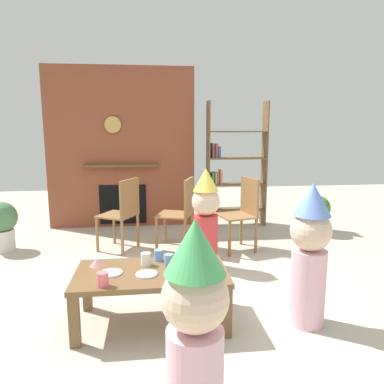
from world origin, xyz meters
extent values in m
plane|color=#BCB29E|center=(0.00, 0.00, 0.00)|extent=(12.00, 12.00, 0.00)
cube|color=brown|center=(-0.67, 2.60, 1.20)|extent=(2.20, 0.18, 2.40)
cube|color=black|center=(-0.67, 2.50, 0.35)|extent=(0.70, 0.02, 0.60)
cube|color=brown|center=(-0.67, 2.46, 0.95)|extent=(1.10, 0.10, 0.04)
cylinder|color=tan|center=(-0.78, 2.48, 1.55)|extent=(0.24, 0.04, 0.24)
cube|color=brown|center=(0.63, 2.40, 0.95)|extent=(0.02, 0.28, 1.90)
cube|color=brown|center=(1.51, 2.40, 0.95)|extent=(0.02, 0.28, 1.90)
cube|color=brown|center=(1.07, 2.40, 0.25)|extent=(0.86, 0.28, 0.02)
cube|color=brown|center=(1.07, 2.40, 0.65)|extent=(0.86, 0.28, 0.02)
cube|color=brown|center=(1.07, 2.40, 1.05)|extent=(0.86, 0.28, 0.02)
cube|color=brown|center=(1.07, 2.40, 1.45)|extent=(0.86, 0.28, 0.02)
cube|color=#B23333|center=(0.69, 2.40, 0.34)|extent=(0.02, 0.20, 0.16)
cube|color=#3359A5|center=(0.73, 2.40, 0.37)|extent=(0.03, 0.20, 0.22)
cube|color=#3F8C4C|center=(0.69, 2.40, 0.75)|extent=(0.03, 0.20, 0.18)
cube|color=gold|center=(0.74, 2.40, 0.75)|extent=(0.03, 0.20, 0.18)
cube|color=#8C4C99|center=(0.77, 2.40, 0.75)|extent=(0.03, 0.20, 0.18)
cube|color=#D87F3F|center=(0.82, 2.40, 0.77)|extent=(0.03, 0.20, 0.21)
cube|color=#4C4C51|center=(0.69, 2.40, 1.17)|extent=(0.03, 0.20, 0.22)
cube|color=#B23333|center=(0.74, 2.40, 1.16)|extent=(0.04, 0.20, 0.21)
cube|color=#3359A5|center=(0.79, 2.40, 1.14)|extent=(0.03, 0.20, 0.17)
cube|color=brown|center=(-0.25, -0.37, 0.40)|extent=(1.16, 0.62, 0.04)
cube|color=brown|center=(-0.79, -0.64, 0.19)|extent=(0.07, 0.07, 0.38)
cube|color=brown|center=(0.28, -0.64, 0.19)|extent=(0.07, 0.07, 0.38)
cube|color=brown|center=(-0.79, -0.11, 0.19)|extent=(0.07, 0.07, 0.38)
cube|color=brown|center=(0.28, -0.11, 0.19)|extent=(0.07, 0.07, 0.38)
cylinder|color=#E5666B|center=(-0.59, -0.61, 0.47)|extent=(0.08, 0.08, 0.10)
cylinder|color=#669EE0|center=(-0.12, -0.29, 0.47)|extent=(0.07, 0.07, 0.10)
cylinder|color=silver|center=(-0.30, -0.25, 0.47)|extent=(0.08, 0.08, 0.10)
cylinder|color=#669EE0|center=(-0.19, -0.15, 0.47)|extent=(0.07, 0.07, 0.09)
cylinder|color=white|center=(-0.29, -0.44, 0.43)|extent=(0.16, 0.16, 0.01)
cylinder|color=white|center=(-0.56, -0.39, 0.43)|extent=(0.17, 0.17, 0.01)
cone|color=pink|center=(-0.69, -0.22, 0.45)|extent=(0.10, 0.10, 0.06)
cube|color=silver|center=(-0.05, -0.44, 0.43)|extent=(0.09, 0.14, 0.01)
sphere|color=beige|center=(-0.06, -1.53, 0.76)|extent=(0.31, 0.31, 0.31)
cone|color=#4CB766|center=(-0.06, -1.53, 1.00)|extent=(0.28, 0.28, 0.25)
cylinder|color=#EAB2C6|center=(0.94, -0.53, 0.30)|extent=(0.27, 0.27, 0.60)
sphere|color=beige|center=(0.94, -0.53, 0.75)|extent=(0.31, 0.31, 0.31)
cone|color=#668CE5|center=(0.94, -0.53, 0.99)|extent=(0.28, 0.28, 0.25)
cylinder|color=#D13838|center=(0.33, 0.71, 0.29)|extent=(0.26, 0.26, 0.58)
sphere|color=beige|center=(0.33, 0.71, 0.73)|extent=(0.30, 0.30, 0.30)
cone|color=#F2D14C|center=(0.33, 0.71, 0.97)|extent=(0.27, 0.27, 0.24)
cube|color=olive|center=(-0.66, 1.43, 0.44)|extent=(0.54, 0.54, 0.02)
cube|color=olive|center=(-0.50, 1.34, 0.68)|extent=(0.22, 0.36, 0.45)
cylinder|color=olive|center=(-0.73, 1.67, 0.21)|extent=(0.04, 0.04, 0.43)
cylinder|color=olive|center=(-0.91, 1.36, 0.21)|extent=(0.04, 0.04, 0.43)
cylinder|color=olive|center=(-0.42, 1.50, 0.21)|extent=(0.04, 0.04, 0.43)
cylinder|color=olive|center=(-0.59, 1.18, 0.21)|extent=(0.04, 0.04, 0.43)
cube|color=olive|center=(0.04, 1.38, 0.44)|extent=(0.51, 0.51, 0.02)
cube|color=olive|center=(0.22, 1.31, 0.68)|extent=(0.16, 0.39, 0.45)
cylinder|color=olive|center=(-0.07, 1.60, 0.21)|extent=(0.04, 0.04, 0.43)
cylinder|color=olive|center=(-0.19, 1.27, 0.21)|extent=(0.04, 0.04, 0.43)
cylinder|color=olive|center=(0.27, 1.49, 0.21)|extent=(0.04, 0.04, 0.43)
cylinder|color=olive|center=(0.15, 1.15, 0.21)|extent=(0.04, 0.04, 0.43)
cube|color=olive|center=(0.79, 1.22, 0.44)|extent=(0.49, 0.49, 0.02)
cube|color=olive|center=(0.97, 1.27, 0.68)|extent=(0.13, 0.39, 0.45)
cylinder|color=olive|center=(0.57, 1.35, 0.21)|extent=(0.04, 0.04, 0.43)
cylinder|color=olive|center=(0.67, 1.00, 0.21)|extent=(0.04, 0.04, 0.43)
cylinder|color=olive|center=(0.92, 1.45, 0.21)|extent=(0.04, 0.04, 0.43)
cylinder|color=olive|center=(1.01, 1.10, 0.21)|extent=(0.04, 0.04, 0.43)
cylinder|color=#4C5660|center=(2.11, 1.79, 0.11)|extent=(0.24, 0.24, 0.22)
sphere|color=#3C7830|center=(2.11, 1.79, 0.38)|extent=(0.36, 0.36, 0.36)
cylinder|color=beige|center=(-2.08, 1.54, 0.13)|extent=(0.28, 0.28, 0.26)
sphere|color=#477649|center=(-2.08, 1.54, 0.43)|extent=(0.38, 0.38, 0.38)
camera|label=1|loc=(-0.25, -3.05, 1.51)|focal=34.14mm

